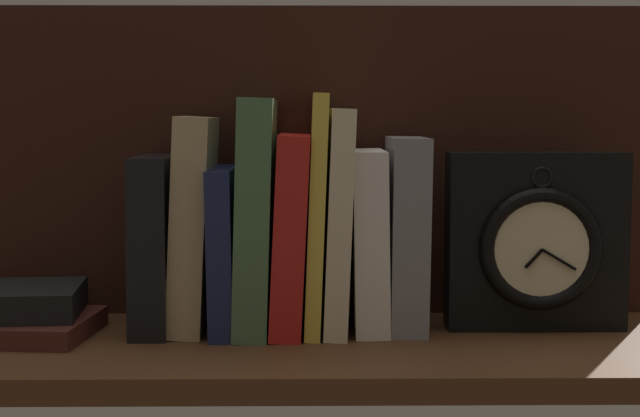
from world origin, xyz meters
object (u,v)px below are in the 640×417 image
Objects in this scene: book_cream_twain at (338,220)px; book_stack_side at (19,312)px; book_red_requiem at (291,232)px; book_gray_chess at (406,233)px; book_yellow_seinlanguage at (316,212)px; book_navy_bierce at (225,249)px; book_green_romantic at (256,215)px; framed_clock at (536,242)px; book_white_catcher at (369,240)px; book_black_skeptic at (156,243)px; book_tan_shortstories at (193,224)px.

book_cream_twain reaches higher than book_stack_side.
book_gray_chess is at bearing 0.00° from book_red_requiem.
book_yellow_seinlanguage reaches higher than book_stack_side.
book_green_romantic is (3.42, 0.00, 3.74)cm from book_navy_bierce.
book_cream_twain is 1.48× the size of book_stack_side.
book_white_catcher is at bearing 177.92° from framed_clock.
book_stack_side is (-31.88, -3.13, -10.39)cm from book_yellow_seinlanguage.
book_white_catcher is at bearing -0.00° from book_black_skeptic.
book_green_romantic reaches higher than book_navy_bierce.
book_gray_chess is (9.91, 0.00, -2.34)cm from book_yellow_seinlanguage.
book_yellow_seinlanguage is 33.67cm from book_stack_side.
book_navy_bierce is 0.91× the size of framed_clock.
book_green_romantic is at bearing 180.00° from book_white_catcher.
framed_clock reaches higher than book_black_skeptic.
book_stack_side is at bearing -175.25° from book_white_catcher.
book_gray_chess is 14.31cm from framed_clock.
book_navy_bierce is at bearing 180.00° from book_red_requiem.
book_yellow_seinlanguage is 10.18cm from book_gray_chess.
book_yellow_seinlanguage is 24.40cm from framed_clock.
book_red_requiem is at bearing 180.00° from book_gray_chess.
book_black_skeptic is at bearing 12.37° from book_stack_side.
book_green_romantic is at bearing 180.00° from book_cream_twain.
book_black_skeptic is at bearing 180.00° from book_green_romantic.
book_cream_twain is 7.68cm from book_gray_chess.
book_white_catcher is 1.01× the size of framed_clock.
book_green_romantic is at bearing 0.00° from book_navy_bierce.
book_yellow_seinlanguage is at bearing -0.00° from book_black_skeptic.
book_tan_shortstories is 1.11× the size of book_gray_chess.
book_white_catcher is 18.41cm from framed_clock.
book_yellow_seinlanguage is at bearing 0.00° from book_red_requiem.
book_green_romantic is (6.86, 0.00, 0.97)cm from book_tan_shortstories.
book_navy_bierce is at bearing 180.00° from book_gray_chess.
book_green_romantic is 1.30× the size of framed_clock.
book_stack_side is (-14.26, -3.13, -7.03)cm from book_black_skeptic.
book_cream_twain reaches higher than book_navy_bierce.
book_green_romantic is 1.18× the size of book_red_requiem.
book_green_romantic is at bearing 178.76° from framed_clock.
book_yellow_seinlanguage is at bearing 5.60° from book_stack_side.
book_navy_bierce is 5.07cm from book_green_romantic.
book_yellow_seinlanguage is at bearing 178.42° from framed_clock.
book_green_romantic is 1.55× the size of book_stack_side.
book_stack_side is (-25.25, -3.13, -10.14)cm from book_green_romantic.
book_tan_shortstories is 0.91× the size of book_yellow_seinlanguage.
book_green_romantic is 1.20× the size of book_gray_chess.
book_black_skeptic is 0.79× the size of book_cream_twain.
book_tan_shortstories is at bearing 180.00° from book_yellow_seinlanguage.
book_gray_chess is 1.08× the size of framed_clock.
framed_clock is (14.26, -0.67, -0.89)cm from book_gray_chess.
book_black_skeptic is 0.75× the size of book_green_romantic.
book_yellow_seinlanguage reaches higher than book_black_skeptic.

